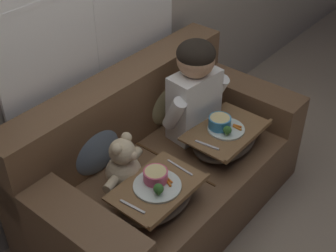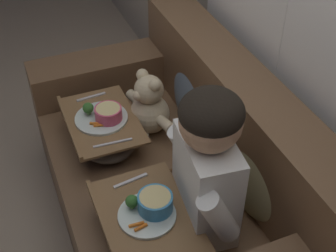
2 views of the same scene
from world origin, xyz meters
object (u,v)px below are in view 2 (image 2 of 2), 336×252
object	(u,v)px
child_figure	(208,158)
lap_tray_child	(148,226)
throw_pillow_behind_child	(259,173)
teddy_bear	(149,107)
couch	(178,184)
lap_tray_teddy	(103,129)
throw_pillow_behind_teddy	(194,89)

from	to	relation	value
child_figure	lap_tray_child	world-z (taller)	child_figure
lap_tray_child	child_figure	bearing A→B (deg)	89.74
throw_pillow_behind_child	teddy_bear	distance (m)	0.65
couch	lap_tray_teddy	xyz separation A→B (m)	(-0.30, -0.26, 0.18)
throw_pillow_behind_child	throw_pillow_behind_teddy	world-z (taller)	throw_pillow_behind_child
child_figure	throw_pillow_behind_child	bearing A→B (deg)	89.97
throw_pillow_behind_teddy	teddy_bear	bearing A→B (deg)	-89.72
throw_pillow_behind_child	lap_tray_child	distance (m)	0.47
couch	throw_pillow_behind_child	world-z (taller)	couch
couch	throw_pillow_behind_teddy	xyz separation A→B (m)	(-0.30, 0.20, 0.28)
couch	lap_tray_teddy	size ratio (longest dim) A/B	3.60
child_figure	lap_tray_teddy	size ratio (longest dim) A/B	1.35
throw_pillow_behind_child	throw_pillow_behind_teddy	xyz separation A→B (m)	(-0.60, 0.00, 0.00)
couch	throw_pillow_behind_teddy	distance (m)	0.46
child_figure	teddy_bear	distance (m)	0.64
throw_pillow_behind_child	lap_tray_child	world-z (taller)	throw_pillow_behind_child
throw_pillow_behind_teddy	teddy_bear	world-z (taller)	throw_pillow_behind_teddy
couch	throw_pillow_behind_child	xyz separation A→B (m)	(0.30, 0.20, 0.28)
child_figure	lap_tray_child	distance (m)	0.35
throw_pillow_behind_teddy	lap_tray_child	size ratio (longest dim) A/B	0.79
throw_pillow_behind_child	lap_tray_child	xyz separation A→B (m)	(-0.00, -0.46, -0.10)
couch	teddy_bear	world-z (taller)	couch
couch	lap_tray_child	xyz separation A→B (m)	(0.30, -0.25, 0.18)
throw_pillow_behind_child	lap_tray_teddy	distance (m)	0.76
teddy_bear	throw_pillow_behind_child	bearing A→B (deg)	20.87
couch	child_figure	size ratio (longest dim) A/B	2.67
throw_pillow_behind_teddy	throw_pillow_behind_child	bearing A→B (deg)	0.00
teddy_bear	lap_tray_teddy	distance (m)	0.24
teddy_bear	couch	bearing A→B (deg)	5.20
throw_pillow_behind_child	teddy_bear	xyz separation A→B (m)	(-0.60, -0.23, -0.04)
couch	lap_tray_teddy	world-z (taller)	couch
couch	throw_pillow_behind_teddy	world-z (taller)	couch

